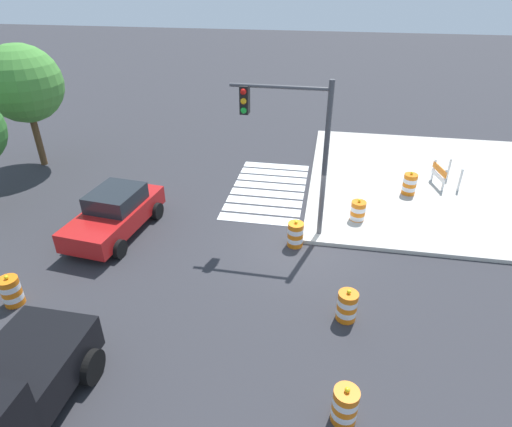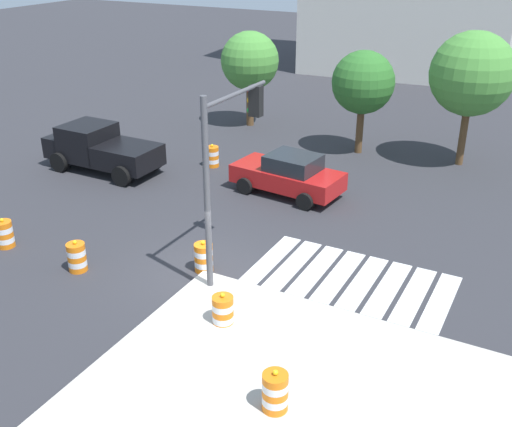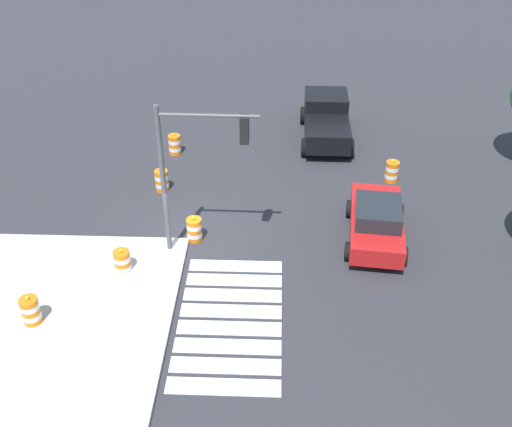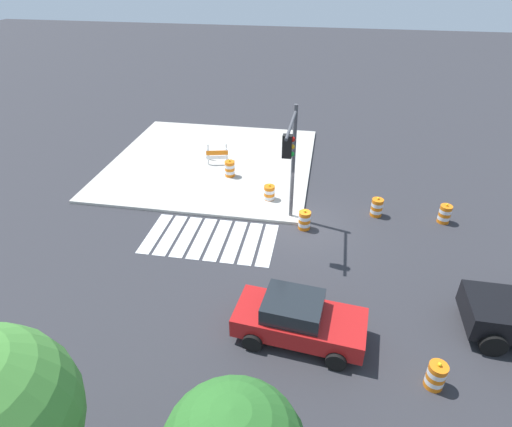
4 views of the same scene
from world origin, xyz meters
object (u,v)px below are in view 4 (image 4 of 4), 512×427
(traffic_barrel_on_sidewalk, at_px, (230,169))
(traffic_light_pole, at_px, (291,154))
(traffic_barrel_median_near, at_px, (377,207))
(traffic_barrel_far_curb, at_px, (436,376))
(traffic_barrel_crosswalk_end, at_px, (269,194))
(construction_barricade, at_px, (217,154))
(sports_car, at_px, (298,319))
(traffic_barrel_near_corner, at_px, (445,214))
(traffic_barrel_median_far, at_px, (304,220))

(traffic_barrel_on_sidewalk, distance_m, traffic_light_pole, 6.94)
(traffic_barrel_median_near, xyz_separation_m, traffic_barrel_far_curb, (-1.09, 9.57, 0.00))
(traffic_light_pole, bearing_deg, traffic_barrel_crosswalk_end, -63.75)
(construction_barricade, distance_m, traffic_light_pole, 8.60)
(traffic_barrel_on_sidewalk, bearing_deg, sports_car, 113.71)
(traffic_barrel_median_near, height_order, construction_barricade, construction_barricade)
(traffic_barrel_median_near, distance_m, traffic_barrel_far_curb, 9.64)
(traffic_barrel_near_corner, distance_m, traffic_light_pole, 8.31)
(traffic_barrel_median_near, bearing_deg, traffic_light_pole, 26.92)
(construction_barricade, bearing_deg, sports_car, 115.41)
(construction_barricade, height_order, traffic_light_pole, traffic_light_pole)
(traffic_barrel_far_curb, distance_m, construction_barricade, 17.10)
(traffic_barrel_crosswalk_end, height_order, traffic_barrel_median_near, same)
(traffic_barrel_median_far, xyz_separation_m, traffic_barrel_far_curb, (-4.49, 7.81, 0.00))
(traffic_barrel_crosswalk_end, relative_size, traffic_barrel_median_near, 1.00)
(traffic_barrel_near_corner, height_order, construction_barricade, construction_barricade)
(traffic_barrel_far_curb, bearing_deg, traffic_barrel_median_far, -60.13)
(sports_car, distance_m, traffic_barrel_near_corner, 10.41)
(sports_car, relative_size, traffic_barrel_near_corner, 4.38)
(traffic_barrel_near_corner, distance_m, traffic_barrel_median_far, 6.77)
(traffic_barrel_on_sidewalk, bearing_deg, traffic_barrel_far_curb, 126.52)
(traffic_barrel_crosswalk_end, xyz_separation_m, traffic_barrel_median_near, (-5.38, 0.44, 0.00))
(sports_car, distance_m, traffic_barrel_on_sidewalk, 12.03)
(sports_car, bearing_deg, traffic_barrel_on_sidewalk, -66.29)
(traffic_barrel_median_far, xyz_separation_m, construction_barricade, (5.68, -5.93, 0.27))
(sports_car, bearing_deg, traffic_barrel_far_curb, 163.92)
(construction_barricade, bearing_deg, traffic_barrel_crosswalk_end, 134.81)
(sports_car, relative_size, traffic_barrel_far_curb, 4.38)
(traffic_barrel_far_curb, relative_size, traffic_light_pole, 0.19)
(traffic_barrel_median_far, relative_size, traffic_barrel_on_sidewalk, 1.00)
(traffic_barrel_median_far, distance_m, traffic_light_pole, 3.55)
(sports_car, bearing_deg, construction_barricade, -64.59)
(construction_barricade, bearing_deg, traffic_barrel_near_corner, 160.92)
(traffic_barrel_near_corner, xyz_separation_m, traffic_barrel_on_sidewalk, (11.12, -2.72, 0.15))
(traffic_barrel_near_corner, distance_m, traffic_barrel_crosswalk_end, 8.55)
(traffic_barrel_far_curb, relative_size, traffic_barrel_on_sidewalk, 1.00)
(traffic_barrel_near_corner, bearing_deg, traffic_light_pole, 15.59)
(traffic_barrel_median_far, relative_size, traffic_barrel_far_curb, 1.00)
(sports_car, xyz_separation_m, traffic_barrel_on_sidewalk, (4.83, -11.01, -0.21))
(sports_car, distance_m, traffic_light_pole, 7.06)
(traffic_barrel_far_curb, height_order, construction_barricade, construction_barricade)
(sports_car, relative_size, construction_barricade, 3.24)
(traffic_barrel_median_near, bearing_deg, traffic_barrel_on_sidewalk, -18.42)
(traffic_barrel_crosswalk_end, xyz_separation_m, traffic_light_pole, (-1.25, 2.54, 3.46))
(traffic_barrel_near_corner, height_order, traffic_light_pole, traffic_light_pole)
(traffic_barrel_crosswalk_end, distance_m, traffic_light_pole, 4.47)
(sports_car, relative_size, traffic_light_pole, 0.81)
(traffic_barrel_median_far, xyz_separation_m, traffic_light_pole, (0.73, 0.33, 3.46))
(sports_car, xyz_separation_m, traffic_barrel_near_corner, (-6.28, -8.29, -0.36))
(traffic_barrel_near_corner, distance_m, traffic_barrel_far_curb, 9.73)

